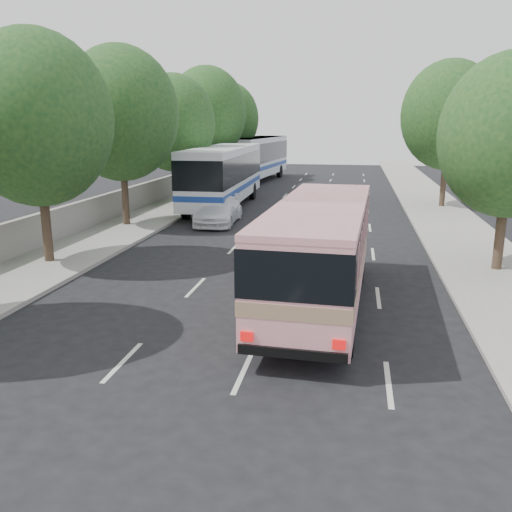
% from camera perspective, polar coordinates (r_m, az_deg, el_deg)
% --- Properties ---
extents(ground, '(120.00, 120.00, 0.00)m').
position_cam_1_polar(ground, '(14.50, -3.64, -8.35)').
color(ground, black).
rests_on(ground, ground).
extents(sidewalk_left, '(4.00, 90.00, 0.15)m').
position_cam_1_polar(sidewalk_left, '(35.47, -9.29, 4.98)').
color(sidewalk_left, '#9E998E').
rests_on(sidewalk_left, ground).
extents(sidewalk_right, '(4.00, 90.00, 0.12)m').
position_cam_1_polar(sidewalk_right, '(33.86, 19.05, 3.95)').
color(sidewalk_right, '#9E998E').
rests_on(sidewalk_right, ground).
extents(low_wall, '(0.30, 90.00, 1.50)m').
position_cam_1_polar(low_wall, '(35.99, -12.06, 6.31)').
color(low_wall, '#9E998E').
rests_on(low_wall, sidewalk_left).
extents(tree_left_b, '(5.70, 5.70, 8.88)m').
position_cam_1_polar(tree_left_b, '(22.28, -22.09, 13.79)').
color(tree_left_b, '#38281E').
rests_on(tree_left_b, ground).
extents(tree_left_c, '(6.00, 6.00, 9.35)m').
position_cam_1_polar(tree_left_c, '(29.47, -14.02, 14.77)').
color(tree_left_c, '#38281E').
rests_on(tree_left_c, ground).
extents(tree_left_d, '(5.52, 5.52, 8.60)m').
position_cam_1_polar(tree_left_d, '(36.89, -8.64, 14.01)').
color(tree_left_d, '#38281E').
rests_on(tree_left_d, ground).
extents(tree_left_e, '(6.30, 6.30, 9.82)m').
position_cam_1_polar(tree_left_e, '(44.53, -5.14, 15.10)').
color(tree_left_e, '#38281E').
rests_on(tree_left_e, ground).
extents(tree_left_f, '(5.88, 5.88, 9.16)m').
position_cam_1_polar(tree_left_f, '(52.33, -2.96, 14.49)').
color(tree_left_f, '#38281E').
rests_on(tree_left_f, ground).
extents(tree_right_far, '(6.00, 6.00, 9.35)m').
position_cam_1_polar(tree_right_far, '(37.41, 19.81, 14.12)').
color(tree_right_far, '#38281E').
rests_on(tree_right_far, ground).
extents(pink_bus, '(3.02, 10.12, 3.19)m').
position_cam_1_polar(pink_bus, '(16.19, 6.75, 1.33)').
color(pink_bus, pink).
rests_on(pink_bus, ground).
extents(pink_taxi, '(2.36, 4.77, 1.57)m').
position_cam_1_polar(pink_taxi, '(22.79, 3.90, 1.98)').
color(pink_taxi, '#D81272').
rests_on(pink_taxi, ground).
extents(white_pickup, '(2.19, 5.06, 1.45)m').
position_cam_1_polar(white_pickup, '(30.06, -3.94, 4.78)').
color(white_pickup, white).
rests_on(white_pickup, ground).
extents(tour_coach_front, '(3.12, 13.16, 3.92)m').
position_cam_1_polar(tour_coach_front, '(35.68, -3.44, 8.88)').
color(tour_coach_front, silver).
rests_on(tour_coach_front, ground).
extents(tour_coach_rear, '(4.18, 13.86, 4.08)m').
position_cam_1_polar(tour_coach_rear, '(51.64, -0.01, 10.58)').
color(tour_coach_rear, silver).
rests_on(tour_coach_rear, ground).
extents(taxi_roof_sign, '(0.57, 0.24, 0.18)m').
position_cam_1_polar(taxi_roof_sign, '(22.63, 3.94, 4.15)').
color(taxi_roof_sign, silver).
rests_on(taxi_roof_sign, pink_taxi).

